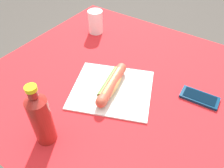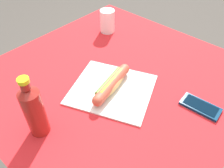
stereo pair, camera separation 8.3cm
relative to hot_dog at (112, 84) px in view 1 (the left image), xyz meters
name	(u,v)px [view 1 (the left image)]	position (x,y,z in m)	size (l,w,h in m)	color
ground_plane	(112,166)	(0.06, 0.04, -0.78)	(6.00, 6.00, 0.00)	#47423D
dining_table	(112,101)	(0.06, 0.04, -0.17)	(0.97, 0.95, 0.75)	brown
paper_wrapper	(112,89)	(0.00, 0.00, -0.03)	(0.26, 0.29, 0.01)	silver
hot_dog	(112,84)	(0.00, 0.00, 0.00)	(0.23, 0.09, 0.05)	tan
cell_phone	(200,97)	(0.14, -0.29, -0.02)	(0.07, 0.14, 0.01)	#0A2D4C
soda_bottle	(41,118)	(-0.29, 0.05, 0.07)	(0.06, 0.06, 0.22)	maroon
drinking_cup	(96,22)	(0.30, 0.31, 0.03)	(0.07, 0.07, 0.11)	white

